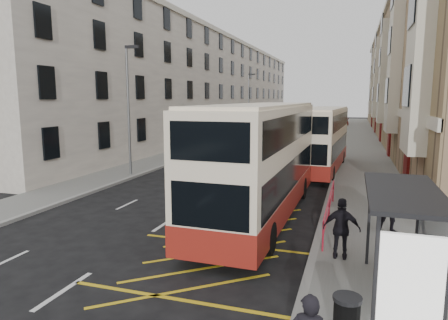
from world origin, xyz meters
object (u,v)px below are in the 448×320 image
(double_decker_front, at_px, (261,161))
(pedestrian_mid, at_px, (392,207))
(bus_shelter, at_px, (411,224))
(street_lamp_far, at_px, (249,101))
(car_dark, at_px, (284,121))
(white_van, at_px, (263,129))
(car_silver, at_px, (291,125))
(street_lamp_near, at_px, (129,104))
(double_decker_rear, at_px, (322,139))
(litter_bin, at_px, (347,318))
(car_red, at_px, (340,122))
(pedestrian_far, at_px, (342,229))

(double_decker_front, height_order, pedestrian_mid, double_decker_front)
(bus_shelter, distance_m, street_lamp_far, 44.94)
(car_dark, bearing_deg, street_lamp_far, -77.48)
(bus_shelter, bearing_deg, car_dark, 101.85)
(white_van, xyz_separation_m, car_silver, (2.48, 9.83, -0.01))
(street_lamp_near, bearing_deg, double_decker_rear, 27.17)
(street_lamp_near, distance_m, double_decker_rear, 12.99)
(litter_bin, height_order, car_red, car_red)
(double_decker_rear, distance_m, litter_bin, 20.24)
(double_decker_rear, bearing_deg, pedestrian_mid, -71.51)
(double_decker_rear, distance_m, white_van, 28.93)
(street_lamp_far, height_order, white_van, street_lamp_far)
(double_decker_rear, bearing_deg, street_lamp_far, 118.48)
(street_lamp_far, xyz_separation_m, car_silver, (3.74, 12.73, -3.94))
(bus_shelter, bearing_deg, car_silver, 101.24)
(pedestrian_mid, bearing_deg, litter_bin, -105.69)
(double_decker_front, distance_m, car_silver, 49.23)
(street_lamp_near, xyz_separation_m, pedestrian_mid, (14.80, -6.91, -3.53))
(street_lamp_far, distance_m, car_silver, 13.83)
(double_decker_front, relative_size, white_van, 2.34)
(street_lamp_near, height_order, pedestrian_mid, street_lamp_near)
(pedestrian_far, relative_size, car_red, 0.37)
(car_silver, bearing_deg, street_lamp_far, -127.55)
(pedestrian_far, distance_m, car_dark, 63.25)
(street_lamp_near, relative_size, street_lamp_far, 1.00)
(street_lamp_far, xyz_separation_m, white_van, (1.26, 2.89, -3.93))
(bus_shelter, height_order, pedestrian_mid, bus_shelter)
(street_lamp_near, bearing_deg, pedestrian_far, -37.02)
(litter_bin, relative_size, car_silver, 0.23)
(street_lamp_near, height_order, double_decker_rear, street_lamp_near)
(street_lamp_far, height_order, double_decker_front, street_lamp_far)
(pedestrian_far, bearing_deg, white_van, -73.67)
(pedestrian_far, bearing_deg, double_decker_rear, -82.64)
(double_decker_rear, relative_size, pedestrian_mid, 5.72)
(street_lamp_near, bearing_deg, bus_shelter, -40.14)
(car_silver, relative_size, car_red, 0.81)
(pedestrian_mid, bearing_deg, white_van, 103.90)
(double_decker_front, relative_size, double_decker_rear, 1.09)
(pedestrian_mid, xyz_separation_m, pedestrian_far, (-1.64, -3.02, -0.02))
(car_red, bearing_deg, double_decker_rear, 74.92)
(pedestrian_mid, distance_m, pedestrian_far, 3.43)
(bus_shelter, relative_size, car_red, 0.83)
(litter_bin, distance_m, white_van, 48.68)
(bus_shelter, height_order, car_dark, bus_shelter)
(double_decker_rear, distance_m, car_red, 47.69)
(white_van, xyz_separation_m, car_dark, (-0.10, 19.27, -0.05))
(litter_bin, height_order, pedestrian_far, pedestrian_far)
(double_decker_rear, height_order, white_van, double_decker_rear)
(bus_shelter, distance_m, car_red, 66.00)
(double_decker_front, height_order, car_red, double_decker_front)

